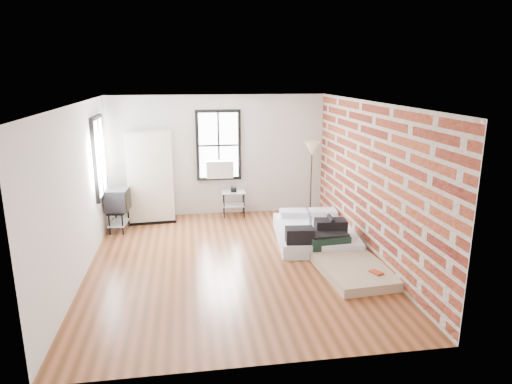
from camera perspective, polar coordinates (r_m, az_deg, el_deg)
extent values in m
plane|color=#5A3117|center=(8.25, -2.94, -8.77)|extent=(6.00, 6.00, 0.00)
cube|color=silver|center=(10.73, -4.69, 4.55)|extent=(5.00, 0.01, 2.80)
cube|color=silver|center=(4.97, 0.42, -7.65)|extent=(5.00, 0.01, 2.80)
cube|color=silver|center=(7.96, -21.28, -0.01)|extent=(0.01, 6.00, 2.80)
cube|color=brown|center=(8.41, 14.13, 1.30)|extent=(0.02, 6.00, 2.80)
cube|color=white|center=(7.58, -3.23, 11.01)|extent=(5.00, 6.00, 0.01)
cube|color=white|center=(10.63, -4.70, 5.83)|extent=(0.90, 0.02, 1.50)
cube|color=black|center=(10.63, -7.32, 5.76)|extent=(0.07, 0.08, 1.64)
cube|color=black|center=(10.70, -2.10, 5.92)|extent=(0.07, 0.08, 1.64)
cube|color=black|center=(10.56, -4.79, 10.05)|extent=(0.90, 0.08, 0.07)
cube|color=black|center=(10.80, -4.62, 1.73)|extent=(0.90, 0.08, 0.07)
cube|color=black|center=(10.62, -4.69, 5.82)|extent=(0.04, 0.02, 1.50)
cube|color=black|center=(10.62, -4.69, 5.82)|extent=(0.90, 0.02, 0.04)
cube|color=white|center=(10.61, -4.59, 2.90)|extent=(0.62, 0.30, 0.40)
cube|color=white|center=(9.63, -18.92, 4.14)|extent=(0.02, 0.90, 1.50)
cube|color=black|center=(9.16, -19.54, 3.58)|extent=(0.08, 0.07, 1.64)
cube|color=black|center=(10.10, -18.57, 4.64)|extent=(0.08, 0.07, 1.64)
cube|color=black|center=(9.53, -19.43, 8.77)|extent=(0.08, 0.90, 0.07)
cube|color=black|center=(9.80, -18.65, -0.38)|extent=(0.08, 0.90, 0.07)
cube|color=black|center=(9.63, -18.86, 4.14)|extent=(0.02, 0.04, 1.50)
cube|color=black|center=(9.63, -18.86, 4.14)|extent=(0.02, 0.90, 0.04)
cube|color=silver|center=(9.31, 7.31, -5.21)|extent=(1.68, 2.16, 0.27)
cube|color=silver|center=(9.94, 4.72, -2.63)|extent=(0.62, 0.43, 0.13)
cube|color=silver|center=(10.05, 8.34, -2.55)|extent=(0.62, 0.43, 0.13)
cube|color=black|center=(8.81, 9.29, -4.43)|extent=(0.62, 0.40, 0.32)
cylinder|color=black|center=(8.75, 9.34, -3.32)|extent=(0.12, 0.38, 0.09)
cube|color=black|center=(8.41, 5.47, -5.40)|extent=(0.54, 0.37, 0.28)
cylinder|color=silver|center=(9.16, 6.77, -3.87)|extent=(0.07, 0.07, 0.23)
cylinder|color=#1850AC|center=(9.12, 6.79, -3.08)|extent=(0.04, 0.04, 0.03)
cube|color=#C7AF90|center=(8.11, 11.49, -8.89)|extent=(1.21, 2.08, 0.16)
cube|color=#142E25|center=(8.62, 8.87, -5.93)|extent=(0.78, 0.59, 0.23)
cube|color=black|center=(8.57, 8.91, -5.07)|extent=(0.73, 0.54, 0.04)
cube|color=#AA361B|center=(7.70, 14.79, -9.69)|extent=(0.21, 0.25, 0.03)
cube|color=black|center=(10.72, -12.79, -3.33)|extent=(1.08, 0.67, 0.06)
cube|color=white|center=(10.46, -13.11, 2.00)|extent=(1.03, 0.63, 1.98)
cylinder|color=black|center=(10.55, -4.01, -1.80)|extent=(0.02, 0.02, 0.58)
cylinder|color=black|center=(10.57, -1.48, -1.73)|extent=(0.02, 0.02, 0.58)
cylinder|color=black|center=(10.90, -4.08, -1.26)|extent=(0.02, 0.02, 0.58)
cylinder|color=black|center=(10.92, -1.63, -1.20)|extent=(0.02, 0.02, 0.58)
cube|color=silver|center=(10.65, -2.82, 0.01)|extent=(0.55, 0.45, 0.02)
cube|color=silver|center=(10.74, -2.80, -1.63)|extent=(0.53, 0.43, 0.02)
cube|color=black|center=(10.64, -2.82, 0.34)|extent=(0.14, 0.20, 0.11)
cylinder|color=#322410|center=(11.08, 6.77, -2.55)|extent=(0.25, 0.25, 0.03)
cylinder|color=#322410|center=(10.88, 6.89, 1.27)|extent=(0.03, 0.03, 1.50)
cone|color=#CFB485|center=(10.72, 7.02, 5.41)|extent=(0.37, 0.37, 0.33)
cylinder|color=black|center=(9.96, -17.86, -3.91)|extent=(0.03, 0.03, 0.45)
cylinder|color=black|center=(9.90, -16.34, -3.91)|extent=(0.03, 0.03, 0.45)
cylinder|color=black|center=(10.46, -17.10, -2.96)|extent=(0.03, 0.03, 0.45)
cylinder|color=black|center=(10.40, -15.66, -2.97)|extent=(0.03, 0.03, 0.45)
cube|color=black|center=(10.11, -16.83, -2.21)|extent=(0.43, 0.68, 0.03)
cube|color=silver|center=(10.19, -16.72, -3.67)|extent=(0.41, 0.66, 0.02)
cube|color=black|center=(10.05, -16.93, -0.90)|extent=(0.50, 0.57, 0.45)
cube|color=black|center=(9.99, -15.68, -0.89)|extent=(0.07, 0.43, 0.36)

